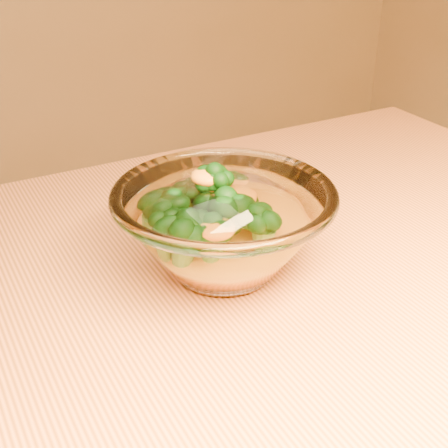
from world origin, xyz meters
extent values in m
cube|color=#D1753E|center=(0.00, 0.00, 0.73)|extent=(1.20, 0.80, 0.04)
cylinder|color=brown|center=(0.54, 0.34, 0.35)|extent=(0.06, 0.06, 0.71)
ellipsoid|color=white|center=(0.11, 0.09, 0.76)|extent=(0.09, 0.09, 0.02)
torus|color=white|center=(0.11, 0.09, 0.83)|extent=(0.21, 0.21, 0.01)
ellipsoid|color=orange|center=(0.11, 0.09, 0.78)|extent=(0.12, 0.12, 0.03)
camera|label=1|loc=(-0.13, -0.35, 1.08)|focal=50.00mm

